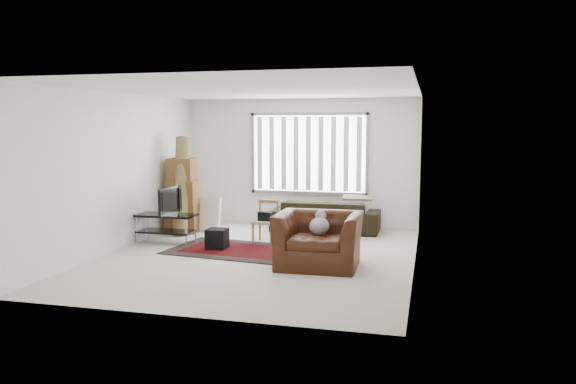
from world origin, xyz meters
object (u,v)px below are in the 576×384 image
Objects in this scene: moving_boxes at (183,198)px; armchair at (319,236)px; tv_stand at (166,222)px; sofa at (325,211)px; side_chair at (266,219)px.

armchair is (3.20, -2.07, -0.22)m from moving_boxes.
moving_boxes is (-0.17, 1.07, 0.31)m from tv_stand.
tv_stand is 0.72× the size of moving_boxes.
sofa is at bearing 97.03° from armchair.
moving_boxes is at bearing 167.74° from side_chair.
tv_stand is 0.49× the size of sofa.
side_chair is 0.59× the size of armchair.
armchair reaches higher than side_chair.
sofa is (2.61, 1.83, 0.03)m from tv_stand.
sofa is 1.68× the size of armchair.
armchair is at bearing -32.91° from moving_boxes.
tv_stand is 1.81m from side_chair.
armchair is (1.29, -1.50, 0.04)m from side_chair.
moving_boxes is 1.94× the size of side_chair.
sofa is at bearing 35.02° from tv_stand.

